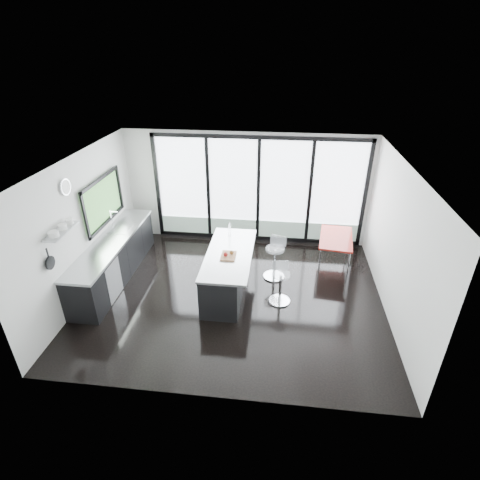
# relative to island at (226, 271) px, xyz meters

# --- Properties ---
(floor) EXTENTS (6.00, 5.00, 0.00)m
(floor) POSITION_rel_island_xyz_m (0.18, -0.22, -0.45)
(floor) COLOR black
(floor) RESTS_ON ground
(ceiling) EXTENTS (6.00, 5.00, 0.00)m
(ceiling) POSITION_rel_island_xyz_m (0.18, -0.22, 2.35)
(ceiling) COLOR white
(ceiling) RESTS_ON wall_back
(wall_back) EXTENTS (6.00, 0.09, 2.80)m
(wall_back) POSITION_rel_island_xyz_m (0.45, 2.24, 0.82)
(wall_back) COLOR silver
(wall_back) RESTS_ON ground
(wall_front) EXTENTS (6.00, 0.00, 2.80)m
(wall_front) POSITION_rel_island_xyz_m (0.18, -2.72, 0.95)
(wall_front) COLOR silver
(wall_front) RESTS_ON ground
(wall_left) EXTENTS (0.26, 5.00, 2.80)m
(wall_left) POSITION_rel_island_xyz_m (-2.80, 0.05, 1.11)
(wall_left) COLOR silver
(wall_left) RESTS_ON ground
(wall_right) EXTENTS (0.00, 5.00, 2.80)m
(wall_right) POSITION_rel_island_xyz_m (3.18, -0.22, 0.95)
(wall_right) COLOR silver
(wall_right) RESTS_ON ground
(counter_cabinets) EXTENTS (0.69, 3.24, 1.36)m
(counter_cabinets) POSITION_rel_island_xyz_m (-2.50, 0.18, 0.01)
(counter_cabinets) COLOR black
(counter_cabinets) RESTS_ON floor
(island) EXTENTS (0.92, 2.18, 1.16)m
(island) POSITION_rel_island_xyz_m (0.00, 0.00, 0.00)
(island) COLOR black
(island) RESTS_ON floor
(bar_stool_near) EXTENTS (0.48, 0.48, 0.67)m
(bar_stool_near) POSITION_rel_island_xyz_m (1.12, -0.30, -0.12)
(bar_stool_near) COLOR silver
(bar_stool_near) RESTS_ON floor
(bar_stool_far) EXTENTS (0.60, 0.60, 0.74)m
(bar_stool_far) POSITION_rel_island_xyz_m (0.98, 0.57, -0.08)
(bar_stool_far) COLOR silver
(bar_stool_far) RESTS_ON floor
(red_table) EXTENTS (0.87, 1.34, 0.67)m
(red_table) POSITION_rel_island_xyz_m (2.35, 1.36, -0.12)
(red_table) COLOR maroon
(red_table) RESTS_ON floor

